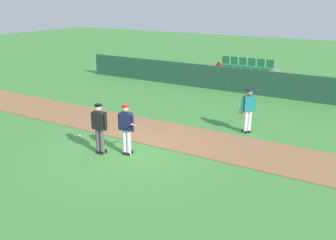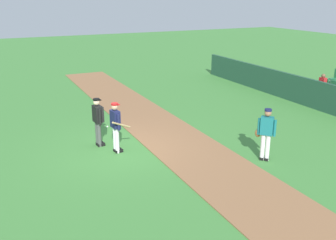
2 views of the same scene
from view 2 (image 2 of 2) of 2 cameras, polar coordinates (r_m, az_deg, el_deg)
ground_plane at (r=13.60m, az=-7.15°, el=-4.39°), size 80.00×80.00×0.00m
infield_dirt_path at (r=14.36m, az=1.07°, el=-2.92°), size 28.00×2.57×0.03m
dugout_fence at (r=18.88m, az=22.95°, el=2.93°), size 20.00×0.16×1.36m
batter_navy_jersey at (r=13.06m, az=-7.81°, el=-0.84°), size 0.72×0.75×1.76m
umpire_home_plate at (r=13.72m, az=-10.40°, el=0.11°), size 0.59×0.34×1.76m
runner_teal_jersey at (r=12.71m, az=14.40°, el=-1.84°), size 0.58×0.49×1.76m
baseball at (r=15.86m, az=-9.03°, el=-0.99°), size 0.07×0.07×0.07m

